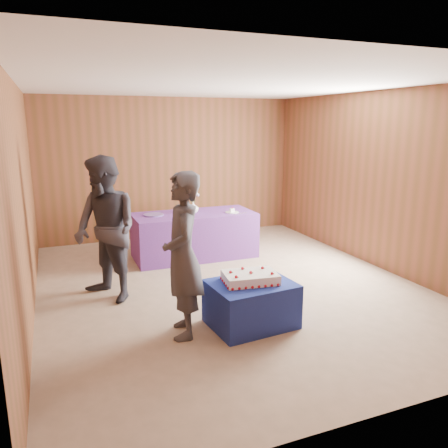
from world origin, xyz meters
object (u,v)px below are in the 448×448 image
serving_table (194,235)px  sheet_cake (250,277)px  cake_table (251,304)px  guest_left (183,256)px  vase (193,207)px  guest_right (106,230)px

serving_table → sheet_cake: 2.67m
cake_table → sheet_cake: 0.30m
sheet_cake → guest_left: (-0.75, 0.05, 0.32)m
cake_table → guest_left: 0.99m
serving_table → vase: vase is taller
vase → guest_left: guest_left is taller
serving_table → vase: 0.47m
sheet_cake → vase: vase is taller
guest_left → sheet_cake: bearing=97.1°
cake_table → guest_right: guest_right is taller
vase → serving_table: bearing=-89.0°
vase → guest_right: size_ratio=0.10×
serving_table → vase: (-0.00, 0.04, 0.47)m
guest_left → cake_table: bearing=95.3°
sheet_cake → vase: size_ratio=3.56×
vase → guest_right: guest_right is taller
cake_table → guest_left: guest_left is taller
cake_table → guest_right: bearing=130.8°
vase → guest_right: bearing=-138.9°
vase → guest_left: (-0.96, -2.64, 0.03)m
cake_table → sheet_cake: size_ratio=1.36×
sheet_cake → guest_right: guest_right is taller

